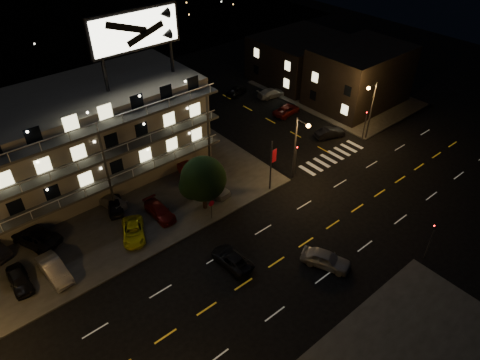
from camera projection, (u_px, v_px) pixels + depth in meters
ground at (292, 252)px, 40.61m from camera, size 140.00×140.00×0.00m
curb_nw at (66, 208)px, 45.66m from camera, size 44.00×24.00×0.15m
curb_ne at (334, 93)px, 68.25m from camera, size 16.00×24.00×0.15m
motel at (76, 138)px, 46.97m from camera, size 28.00×13.80×18.10m
side_bldg_front at (359, 76)px, 63.28m from camera, size 14.06×10.00×8.50m
side_bldg_back at (300, 58)px, 71.10m from camera, size 14.06×12.00×7.00m
streetlight_nc at (298, 143)px, 46.88m from camera, size 0.44×1.92×8.00m
streetlight_ne at (371, 106)px, 54.10m from camera, size 1.92×0.44×8.00m
signal_nw at (295, 158)px, 48.91m from camera, size 0.20×0.27×4.60m
signal_sw at (431, 238)px, 38.48m from camera, size 0.20×0.27×4.60m
signal_ne at (365, 122)px, 55.59m from camera, size 0.27×0.20×4.60m
banner_north at (271, 164)px, 46.33m from camera, size 0.83×0.16×6.40m
stop_sign at (211, 207)px, 43.31m from camera, size 0.91×0.11×2.61m
tree at (203, 180)px, 43.40m from camera, size 4.90×4.72×6.17m
lot_car_0 at (19, 280)px, 36.88m from camera, size 1.74×4.00×1.34m
lot_car_1 at (54, 269)px, 37.71m from camera, size 1.87×4.66×1.51m
lot_car_2 at (133, 231)px, 41.78m from camera, size 3.73×4.89×1.23m
lot_car_3 at (160, 211)px, 44.18m from camera, size 1.77×4.33×1.26m
lot_car_4 at (213, 187)px, 47.27m from camera, size 2.44×4.62×1.50m
lot_car_6 at (35, 236)px, 41.09m from camera, size 4.35×6.00×1.52m
lot_car_7 at (111, 201)px, 45.55m from camera, size 2.51×4.49×1.23m
lot_car_8 at (115, 205)px, 44.95m from camera, size 2.85×4.23×1.34m
lot_car_9 at (186, 169)px, 50.03m from camera, size 2.64×4.57×1.42m
side_car_0 at (330, 133)px, 57.08m from camera, size 4.33×2.75×1.35m
side_car_1 at (287, 110)px, 62.35m from camera, size 4.85×2.76×1.27m
side_car_2 at (272, 93)px, 66.86m from camera, size 4.96×2.62×1.37m
side_car_3 at (236, 91)px, 67.50m from camera, size 4.34×2.62×1.38m
road_car_east at (326, 259)px, 38.87m from camera, size 3.53×4.85×1.54m
road_car_west at (232, 259)px, 39.09m from camera, size 2.23×4.50×1.23m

